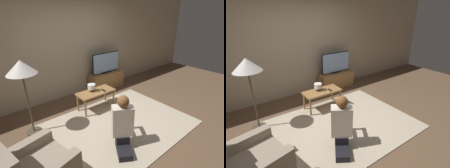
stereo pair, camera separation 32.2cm
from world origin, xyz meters
The scene contains 10 objects.
ground_plane centered at (0.00, 0.00, 0.00)m, with size 10.00×10.00×0.00m, color brown.
wall_back centered at (0.00, 1.93, 1.30)m, with size 10.00×0.06×2.60m.
rug centered at (0.00, 0.00, 0.01)m, with size 2.81×2.13×0.02m.
tv_stand centered at (0.96, 1.64, 0.24)m, with size 1.06×0.38×0.48m.
tv centered at (0.96, 1.64, 0.78)m, with size 0.92×0.08×0.59m.
coffee_table centered at (0.01, 0.84, 0.39)m, with size 0.88×0.41×0.45m.
floor_lamp centered at (-1.42, 0.89, 1.25)m, with size 0.50×0.50×1.43m.
person_kneeling centered at (-0.40, -0.49, 0.49)m, with size 0.62×0.79×0.97m.
table_lamp centered at (-0.05, 0.91, 0.55)m, with size 0.18×0.18×0.17m.
remote centered at (0.18, 0.76, 0.46)m, with size 0.04×0.15×0.02m.
Camera 1 is at (-2.05, -2.19, 2.17)m, focal length 28.00 mm.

